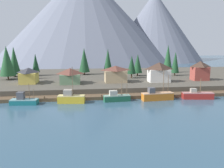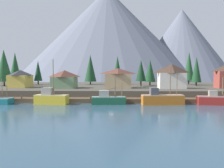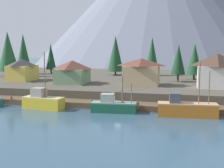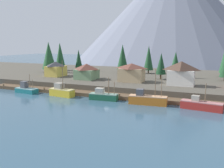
{
  "view_description": "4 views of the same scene",
  "coord_description": "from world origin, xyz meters",
  "px_view_note": "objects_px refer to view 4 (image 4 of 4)",
  "views": [
    {
      "loc": [
        -8.94,
        -62.61,
        16.15
      ],
      "look_at": [
        -0.56,
        3.15,
        4.1
      ],
      "focal_mm": 36.08,
      "sensor_mm": 36.0,
      "label": 1
    },
    {
      "loc": [
        2.32,
        -50.74,
        6.84
      ],
      "look_at": [
        0.87,
        2.2,
        4.32
      ],
      "focal_mm": 35.95,
      "sensor_mm": 36.0,
      "label": 2
    },
    {
      "loc": [
        11.58,
        -48.33,
        10.8
      ],
      "look_at": [
        -1.0,
        2.2,
        4.25
      ],
      "focal_mm": 47.43,
      "sensor_mm": 36.0,
      "label": 3
    },
    {
      "loc": [
        26.0,
        -57.99,
        14.72
      ],
      "look_at": [
        1.43,
        1.31,
        3.87
      ],
      "focal_mm": 39.15,
      "sensor_mm": 36.0,
      "label": 4
    }
  ],
  "objects_px": {
    "conifer_back_left": "(175,63)",
    "house_green": "(87,71)",
    "house_white": "(181,73)",
    "conifer_back_right": "(161,64)",
    "fishing_boat_yellow": "(61,91)",
    "conifer_centre": "(60,55)",
    "fishing_boat_teal": "(26,89)",
    "house_yellow": "(56,69)",
    "fishing_boat_green": "(103,96)",
    "fishing_boat_red": "(201,105)",
    "conifer_far_right": "(149,58)",
    "conifer_far_left": "(123,57)",
    "house_tan": "(132,72)",
    "fishing_boat_orange": "(147,99)",
    "conifer_mid_left": "(49,55)",
    "conifer_near_left": "(79,59)"
  },
  "relations": [
    {
      "from": "conifer_back_left",
      "to": "house_green",
      "type": "bearing_deg",
      "value": -150.98
    },
    {
      "from": "house_white",
      "to": "conifer_back_right",
      "type": "distance_m",
      "value": 12.71
    },
    {
      "from": "fishing_boat_yellow",
      "to": "conifer_centre",
      "type": "height_order",
      "value": "conifer_centre"
    },
    {
      "from": "fishing_boat_teal",
      "to": "house_yellow",
      "type": "xyz_separation_m",
      "value": [
        -2.7,
        19.01,
        4.22
      ]
    },
    {
      "from": "fishing_boat_green",
      "to": "fishing_boat_red",
      "type": "distance_m",
      "value": 24.07
    },
    {
      "from": "fishing_boat_yellow",
      "to": "conifer_centre",
      "type": "relative_size",
      "value": 0.8
    },
    {
      "from": "conifer_back_left",
      "to": "conifer_back_right",
      "type": "height_order",
      "value": "conifer_back_left"
    },
    {
      "from": "conifer_far_right",
      "to": "house_white",
      "type": "bearing_deg",
      "value": -57.03
    },
    {
      "from": "fishing_boat_red",
      "to": "conifer_far_left",
      "type": "height_order",
      "value": "conifer_far_left"
    },
    {
      "from": "fishing_boat_teal",
      "to": "fishing_boat_green",
      "type": "xyz_separation_m",
      "value": [
        25.12,
        0.25,
        0.08
      ]
    },
    {
      "from": "fishing_boat_yellow",
      "to": "fishing_boat_red",
      "type": "distance_m",
      "value": 36.71
    },
    {
      "from": "house_tan",
      "to": "fishing_boat_teal",
      "type": "bearing_deg",
      "value": -147.64
    },
    {
      "from": "fishing_boat_orange",
      "to": "conifer_centre",
      "type": "relative_size",
      "value": 0.75
    },
    {
      "from": "fishing_boat_yellow",
      "to": "house_tan",
      "type": "bearing_deg",
      "value": 56.21
    },
    {
      "from": "house_yellow",
      "to": "conifer_back_right",
      "type": "xyz_separation_m",
      "value": [
        37.62,
        6.73,
        2.58
      ]
    },
    {
      "from": "conifer_mid_left",
      "to": "conifer_back_left",
      "type": "relative_size",
      "value": 1.38
    },
    {
      "from": "fishing_boat_green",
      "to": "house_green",
      "type": "height_order",
      "value": "house_green"
    },
    {
      "from": "conifer_back_right",
      "to": "conifer_far_left",
      "type": "bearing_deg",
      "value": 145.23
    },
    {
      "from": "fishing_boat_green",
      "to": "fishing_boat_orange",
      "type": "distance_m",
      "value": 11.8
    },
    {
      "from": "fishing_boat_orange",
      "to": "conifer_far_left",
      "type": "height_order",
      "value": "conifer_far_left"
    },
    {
      "from": "fishing_boat_red",
      "to": "conifer_far_left",
      "type": "distance_m",
      "value": 51.18
    },
    {
      "from": "fishing_boat_green",
      "to": "conifer_mid_left",
      "type": "relative_size",
      "value": 0.6
    },
    {
      "from": "conifer_back_left",
      "to": "fishing_boat_yellow",
      "type": "bearing_deg",
      "value": -129.63
    },
    {
      "from": "conifer_back_left",
      "to": "conifer_far_left",
      "type": "distance_m",
      "value": 23.34
    },
    {
      "from": "house_yellow",
      "to": "conifer_far_right",
      "type": "relative_size",
      "value": 0.64
    },
    {
      "from": "conifer_near_left",
      "to": "house_green",
      "type": "bearing_deg",
      "value": -54.12
    },
    {
      "from": "fishing_boat_green",
      "to": "conifer_back_right",
      "type": "bearing_deg",
      "value": 64.56
    },
    {
      "from": "conifer_centre",
      "to": "house_white",
      "type": "bearing_deg",
      "value": -19.8
    },
    {
      "from": "conifer_back_right",
      "to": "house_tan",
      "type": "bearing_deg",
      "value": -132.02
    },
    {
      "from": "house_yellow",
      "to": "conifer_far_left",
      "type": "distance_m",
      "value": 27.61
    },
    {
      "from": "fishing_boat_green",
      "to": "house_white",
      "type": "xyz_separation_m",
      "value": [
        17.62,
        15.62,
        4.99
      ]
    },
    {
      "from": "conifer_back_right",
      "to": "conifer_far_left",
      "type": "distance_m",
      "value": 22.47
    },
    {
      "from": "house_green",
      "to": "conifer_back_right",
      "type": "xyz_separation_m",
      "value": [
        23.4,
        9.1,
        2.62
      ]
    },
    {
      "from": "conifer_near_left",
      "to": "conifer_centre",
      "type": "xyz_separation_m",
      "value": [
        -7.87,
        -2.67,
        1.42
      ]
    },
    {
      "from": "house_tan",
      "to": "fishing_boat_orange",
      "type": "bearing_deg",
      "value": -60.9
    },
    {
      "from": "fishing_boat_red",
      "to": "fishing_boat_green",
      "type": "bearing_deg",
      "value": -172.98
    },
    {
      "from": "fishing_boat_green",
      "to": "conifer_far_right",
      "type": "height_order",
      "value": "conifer_far_right"
    },
    {
      "from": "house_yellow",
      "to": "house_white",
      "type": "bearing_deg",
      "value": -3.95
    },
    {
      "from": "conifer_back_right",
      "to": "conifer_far_right",
      "type": "relative_size",
      "value": 0.8
    },
    {
      "from": "fishing_boat_teal",
      "to": "fishing_boat_orange",
      "type": "bearing_deg",
      "value": 5.27
    },
    {
      "from": "fishing_boat_yellow",
      "to": "fishing_boat_red",
      "type": "bearing_deg",
      "value": 6.77
    },
    {
      "from": "fishing_boat_red",
      "to": "conifer_centre",
      "type": "xyz_separation_m",
      "value": [
        -61.17,
        35.59,
        8.2
      ]
    },
    {
      "from": "conifer_far_left",
      "to": "conifer_far_right",
      "type": "xyz_separation_m",
      "value": [
        10.6,
        1.46,
        -0.1
      ]
    },
    {
      "from": "conifer_near_left",
      "to": "fishing_boat_yellow",
      "type": "bearing_deg",
      "value": -66.54
    },
    {
      "from": "conifer_mid_left",
      "to": "conifer_far_right",
      "type": "height_order",
      "value": "conifer_mid_left"
    },
    {
      "from": "house_white",
      "to": "conifer_back_left",
      "type": "height_order",
      "value": "conifer_back_left"
    },
    {
      "from": "fishing_boat_green",
      "to": "conifer_back_left",
      "type": "relative_size",
      "value": 0.82
    },
    {
      "from": "fishing_boat_green",
      "to": "conifer_far_left",
      "type": "bearing_deg",
      "value": 98.3
    },
    {
      "from": "fishing_boat_green",
      "to": "conifer_far_left",
      "type": "relative_size",
      "value": 0.65
    },
    {
      "from": "fishing_boat_yellow",
      "to": "house_green",
      "type": "xyz_separation_m",
      "value": [
        -0.97,
        16.64,
        3.83
      ]
    }
  ]
}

